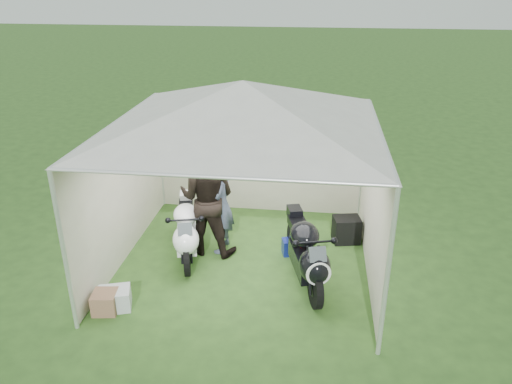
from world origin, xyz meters
TOP-DOWN VIEW (x-y plane):
  - ground at (0.00, 0.00)m, footprint 80.00×80.00m
  - canopy_tent at (-0.00, 0.03)m, footprint 5.66×5.66m
  - motorcycle_white at (-0.98, 0.01)m, footprint 0.72×1.82m
  - motorcycle_black at (1.03, -0.55)m, footprint 0.80×1.94m
  - paddock_stand at (0.79, 0.32)m, footprint 0.41×0.32m
  - person_dark_jacket at (-0.65, 0.26)m, footprint 1.07×0.88m
  - person_blue_jacket at (-0.44, 0.32)m, footprint 0.41×0.62m
  - equipment_box at (1.70, 0.88)m, footprint 0.52×0.45m
  - crate_0 at (-1.65, -1.51)m, footprint 0.54×0.47m
  - crate_1 at (-1.75, -1.60)m, footprint 0.38×0.38m

SIDE VIEW (x-z plane):
  - ground at x=0.00m, z-range 0.00..0.00m
  - paddock_stand at x=0.79m, z-range 0.00..0.27m
  - crate_0 at x=-1.65m, z-range 0.00..0.30m
  - crate_1 at x=-1.75m, z-range 0.00..0.30m
  - equipment_box at x=1.70m, z-range 0.00..0.46m
  - motorcycle_white at x=-0.98m, z-range 0.05..0.96m
  - motorcycle_black at x=1.03m, z-range 0.06..1.03m
  - person_blue_jacket at x=-0.44m, z-range 0.00..1.69m
  - person_dark_jacket at x=-0.65m, z-range 0.00..2.00m
  - canopy_tent at x=0.00m, z-range 1.08..4.08m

